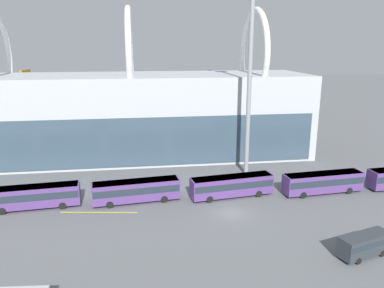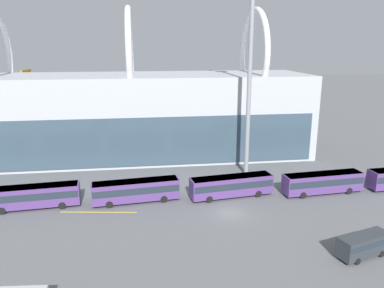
{
  "view_description": "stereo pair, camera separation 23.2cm",
  "coord_description": "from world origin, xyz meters",
  "px_view_note": "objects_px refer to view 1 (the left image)",
  "views": [
    {
      "loc": [
        -11.61,
        -44.54,
        21.68
      ],
      "look_at": [
        -2.2,
        21.19,
        4.0
      ],
      "focal_mm": 35.0,
      "sensor_mm": 36.0,
      "label": 1
    },
    {
      "loc": [
        -11.38,
        -44.57,
        21.68
      ],
      "look_at": [
        -2.2,
        21.19,
        4.0
      ],
      "focal_mm": 35.0,
      "sensor_mm": 36.0,
      "label": 2
    }
  ],
  "objects_px": {
    "shuttle_bus_2": "(136,190)",
    "airliner_at_gate_far": "(232,108)",
    "floodlight_mast": "(250,67)",
    "shuttle_bus_4": "(323,181)",
    "shuttle_bus_1": "(33,196)",
    "service_van_foreground": "(364,244)",
    "shuttle_bus_3": "(232,185)",
    "airliner_at_gate_near": "(4,121)"
  },
  "relations": [
    {
      "from": "shuttle_bus_2",
      "to": "shuttle_bus_4",
      "type": "distance_m",
      "value": 27.7
    },
    {
      "from": "shuttle_bus_1",
      "to": "shuttle_bus_2",
      "type": "distance_m",
      "value": 13.85
    },
    {
      "from": "airliner_at_gate_near",
      "to": "floodlight_mast",
      "type": "relative_size",
      "value": 1.42
    },
    {
      "from": "airliner_at_gate_near",
      "to": "shuttle_bus_4",
      "type": "xyz_separation_m",
      "value": [
        55.98,
        -35.22,
        -3.86
      ]
    },
    {
      "from": "shuttle_bus_3",
      "to": "service_van_foreground",
      "type": "xyz_separation_m",
      "value": [
        9.93,
        -17.54,
        -0.42
      ]
    },
    {
      "from": "shuttle_bus_1",
      "to": "service_van_foreground",
      "type": "height_order",
      "value": "shuttle_bus_1"
    },
    {
      "from": "airliner_at_gate_near",
      "to": "floodlight_mast",
      "type": "xyz_separation_m",
      "value": [
        47.06,
        -25.12,
        12.4
      ]
    },
    {
      "from": "shuttle_bus_1",
      "to": "shuttle_bus_3",
      "type": "bearing_deg",
      "value": -4.92
    },
    {
      "from": "airliner_at_gate_far",
      "to": "shuttle_bus_3",
      "type": "relative_size",
      "value": 3.02
    },
    {
      "from": "airliner_at_gate_far",
      "to": "floodlight_mast",
      "type": "distance_m",
      "value": 41.17
    },
    {
      "from": "airliner_at_gate_near",
      "to": "shuttle_bus_1",
      "type": "height_order",
      "value": "airliner_at_gate_near"
    },
    {
      "from": "shuttle_bus_2",
      "to": "airliner_at_gate_far",
      "type": "bearing_deg",
      "value": 55.39
    },
    {
      "from": "airliner_at_gate_near",
      "to": "shuttle_bus_2",
      "type": "xyz_separation_m",
      "value": [
        28.29,
        -34.57,
        -3.86
      ]
    },
    {
      "from": "airliner_at_gate_near",
      "to": "floodlight_mast",
      "type": "distance_m",
      "value": 54.77
    },
    {
      "from": "floodlight_mast",
      "to": "shuttle_bus_4",
      "type": "bearing_deg",
      "value": -48.53
    },
    {
      "from": "airliner_at_gate_far",
      "to": "shuttle_bus_4",
      "type": "xyz_separation_m",
      "value": [
        1.92,
        -48.51,
        -3.22
      ]
    },
    {
      "from": "shuttle_bus_2",
      "to": "shuttle_bus_4",
      "type": "xyz_separation_m",
      "value": [
        27.69,
        -0.65,
        0.0
      ]
    },
    {
      "from": "airliner_at_gate_far",
      "to": "service_van_foreground",
      "type": "relative_size",
      "value": 5.98
    },
    {
      "from": "shuttle_bus_2",
      "to": "shuttle_bus_3",
      "type": "height_order",
      "value": "same"
    },
    {
      "from": "airliner_at_gate_near",
      "to": "service_van_foreground",
      "type": "height_order",
      "value": "airliner_at_gate_near"
    },
    {
      "from": "shuttle_bus_1",
      "to": "shuttle_bus_3",
      "type": "height_order",
      "value": "same"
    },
    {
      "from": "airliner_at_gate_near",
      "to": "service_van_foreground",
      "type": "relative_size",
      "value": 6.95
    },
    {
      "from": "shuttle_bus_1",
      "to": "shuttle_bus_3",
      "type": "xyz_separation_m",
      "value": [
        27.69,
        0.1,
        0.0
      ]
    },
    {
      "from": "shuttle_bus_2",
      "to": "shuttle_bus_4",
      "type": "relative_size",
      "value": 1.0
    },
    {
      "from": "airliner_at_gate_near",
      "to": "service_van_foreground",
      "type": "bearing_deg",
      "value": 48.67
    },
    {
      "from": "shuttle_bus_4",
      "to": "shuttle_bus_2",
      "type": "bearing_deg",
      "value": 173.82
    },
    {
      "from": "airliner_at_gate_near",
      "to": "shuttle_bus_1",
      "type": "relative_size",
      "value": 3.52
    },
    {
      "from": "airliner_at_gate_near",
      "to": "service_van_foreground",
      "type": "xyz_separation_m",
      "value": [
        52.07,
        -52.18,
        -4.28
      ]
    },
    {
      "from": "airliner_at_gate_far",
      "to": "floodlight_mast",
      "type": "xyz_separation_m",
      "value": [
        -7.01,
        -38.41,
        13.04
      ]
    },
    {
      "from": "shuttle_bus_2",
      "to": "floodlight_mast",
      "type": "relative_size",
      "value": 0.4
    },
    {
      "from": "shuttle_bus_4",
      "to": "shuttle_bus_3",
      "type": "bearing_deg",
      "value": 172.76
    },
    {
      "from": "service_van_foreground",
      "to": "shuttle_bus_4",
      "type": "bearing_deg",
      "value": 60.52
    },
    {
      "from": "shuttle_bus_1",
      "to": "floodlight_mast",
      "type": "distance_m",
      "value": 37.69
    },
    {
      "from": "shuttle_bus_1",
      "to": "shuttle_bus_2",
      "type": "height_order",
      "value": "same"
    },
    {
      "from": "shuttle_bus_1",
      "to": "floodlight_mast",
      "type": "height_order",
      "value": "floodlight_mast"
    },
    {
      "from": "airliner_at_gate_near",
      "to": "floodlight_mast",
      "type": "height_order",
      "value": "floodlight_mast"
    },
    {
      "from": "shuttle_bus_3",
      "to": "floodlight_mast",
      "type": "xyz_separation_m",
      "value": [
        4.92,
        9.52,
        16.26
      ]
    },
    {
      "from": "shuttle_bus_2",
      "to": "service_van_foreground",
      "type": "relative_size",
      "value": 1.98
    },
    {
      "from": "airliner_at_gate_far",
      "to": "service_van_foreground",
      "type": "height_order",
      "value": "airliner_at_gate_far"
    },
    {
      "from": "shuttle_bus_4",
      "to": "airliner_at_gate_near",
      "type": "bearing_deg",
      "value": 142.99
    },
    {
      "from": "service_van_foreground",
      "to": "shuttle_bus_3",
      "type": "bearing_deg",
      "value": 103.05
    },
    {
      "from": "airliner_at_gate_far",
      "to": "floodlight_mast",
      "type": "bearing_deg",
      "value": -23.82
    }
  ]
}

